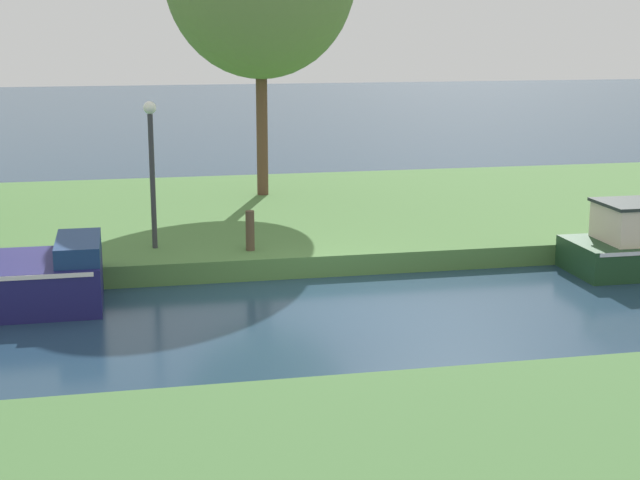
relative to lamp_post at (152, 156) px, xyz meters
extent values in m
plane|color=#1E374D|center=(2.76, -3.35, -2.17)|extent=(120.00, 120.00, 0.00)
cube|color=#4B773B|center=(2.76, 3.65, -1.97)|extent=(72.00, 10.00, 0.40)
cube|color=navy|center=(-1.33, -2.15, -1.21)|extent=(0.72, 1.68, 0.33)
cylinder|color=brown|center=(2.90, 5.41, 0.23)|extent=(0.28, 0.28, 4.00)
cylinder|color=#333338|center=(0.00, 0.00, -0.49)|extent=(0.10, 0.10, 2.55)
sphere|color=white|center=(0.00, 0.00, 0.91)|extent=(0.24, 0.24, 0.24)
cylinder|color=#4D3D2C|center=(1.76, -0.58, -1.39)|extent=(0.17, 0.17, 0.76)
camera|label=1|loc=(-0.60, -18.17, 2.43)|focal=53.95mm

